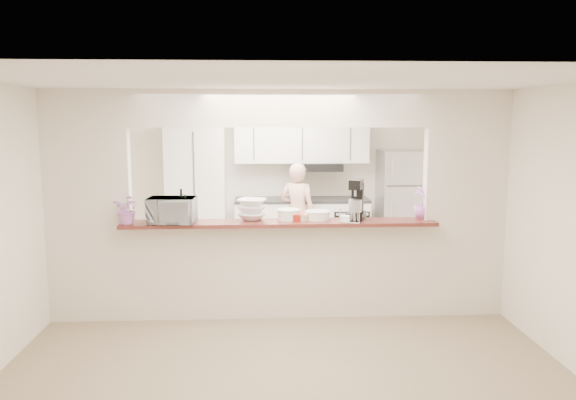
{
  "coord_description": "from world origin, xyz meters",
  "views": [
    {
      "loc": [
        -0.21,
        -6.04,
        2.2
      ],
      "look_at": [
        0.11,
        0.3,
        1.27
      ],
      "focal_mm": 35.0,
      "sensor_mm": 36.0,
      "label": 1
    }
  ],
  "objects": [
    {
      "name": "person",
      "position": [
        0.35,
        2.3,
        0.77
      ],
      "size": [
        0.66,
        0.57,
        1.53
      ],
      "primitive_type": "imported",
      "rotation": [
        0.0,
        0.0,
        2.7
      ],
      "color": "#DEA290",
      "rests_on": "floor"
    },
    {
      "name": "serving_bowls",
      "position": [
        -0.3,
        0.05,
        1.2
      ],
      "size": [
        0.39,
        0.39,
        0.23
      ],
      "primitive_type": "imported",
      "rotation": [
        0.0,
        0.0,
        -0.31
      ],
      "color": "white",
      "rests_on": "bar_counter"
    },
    {
      "name": "toaster_oven",
      "position": [
        -1.15,
        -0.1,
        1.23
      ],
      "size": [
        0.51,
        0.36,
        0.28
      ],
      "primitive_type": "imported",
      "rotation": [
        0.0,
        0.0,
        -0.05
      ],
      "color": "silver",
      "rests_on": "bar_counter"
    },
    {
      "name": "stand_mixer",
      "position": [
        0.85,
        0.06,
        1.29
      ],
      "size": [
        0.28,
        0.34,
        0.44
      ],
      "color": "black",
      "rests_on": "bar_counter"
    },
    {
      "name": "tan_bowl",
      "position": [
        0.24,
        -0.03,
        1.13
      ],
      "size": [
        0.16,
        0.16,
        0.07
      ],
      "primitive_type": "cylinder",
      "color": "tan",
      "rests_on": "bar_counter"
    },
    {
      "name": "plate_stack_a",
      "position": [
        0.1,
        0.03,
        1.15
      ],
      "size": [
        0.25,
        0.25,
        0.12
      ],
      "color": "white",
      "rests_on": "bar_counter"
    },
    {
      "name": "partition",
      "position": [
        0.0,
        0.0,
        1.48
      ],
      "size": [
        5.0,
        0.15,
        2.5
      ],
      "color": "silver",
      "rests_on": "floor"
    },
    {
      "name": "utensil_caddy",
      "position": [
        0.75,
        -0.15,
        1.18
      ],
      "size": [
        0.25,
        0.18,
        0.21
      ],
      "color": "silver",
      "rests_on": "bar_counter"
    },
    {
      "name": "red_bowl",
      "position": [
        0.2,
        -0.03,
        1.13
      ],
      "size": [
        0.16,
        0.16,
        0.08
      ],
      "primitive_type": "cylinder",
      "color": "maroon",
      "rests_on": "bar_counter"
    },
    {
      "name": "kitchen_cabinets",
      "position": [
        -0.19,
        2.72,
        0.97
      ],
      "size": [
        3.15,
        0.62,
        2.25
      ],
      "color": "white",
      "rests_on": "floor"
    },
    {
      "name": "flower_left",
      "position": [
        -1.6,
        -0.15,
        1.25
      ],
      "size": [
        0.36,
        0.34,
        0.32
      ],
      "primitive_type": "imported",
      "rotation": [
        0.0,
        0.0,
        -0.41
      ],
      "color": "#CB6BA8",
      "rests_on": "bar_counter"
    },
    {
      "name": "refrigerator",
      "position": [
        2.05,
        2.65,
        0.85
      ],
      "size": [
        0.75,
        0.7,
        1.7
      ],
      "primitive_type": "cube",
      "color": "#A3A3A7",
      "rests_on": "floor"
    },
    {
      "name": "plate_stack_b",
      "position": [
        0.42,
        0.03,
        1.14
      ],
      "size": [
        0.28,
        0.28,
        0.1
      ],
      "color": "white",
      "rests_on": "bar_counter"
    },
    {
      "name": "tile_overlay",
      "position": [
        0.0,
        1.55,
        0.01
      ],
      "size": [
        5.0,
        2.9,
        0.01
      ],
      "primitive_type": "cube",
      "color": "beige",
      "rests_on": "floor"
    },
    {
      "name": "flower_right",
      "position": [
        1.6,
        0.05,
        1.27
      ],
      "size": [
        0.25,
        0.25,
        0.36
      ],
      "primitive_type": "imported",
      "rotation": [
        0.0,
        0.0,
        -0.27
      ],
      "color": "#D773CE",
      "rests_on": "bar_counter"
    },
    {
      "name": "bar_counter",
      "position": [
        0.0,
        -0.0,
        0.58
      ],
      "size": [
        3.4,
        0.38,
        1.09
      ],
      "color": "silver",
      "rests_on": "floor"
    },
    {
      "name": "floor",
      "position": [
        0.0,
        0.0,
        0.0
      ],
      "size": [
        6.0,
        6.0,
        0.0
      ],
      "primitive_type": "plane",
      "color": "#988967",
      "rests_on": "ground"
    },
    {
      "name": "wine_bottle_b",
      "position": [
        -1.0,
        -0.15,
        1.21
      ],
      "size": [
        0.06,
        0.06,
        0.31
      ],
      "color": "black",
      "rests_on": "bar_counter"
    },
    {
      "name": "wine_bottle_a",
      "position": [
        -1.05,
        -0.08,
        1.23
      ],
      "size": [
        0.07,
        0.07,
        0.37
      ],
      "color": "black",
      "rests_on": "bar_counter"
    }
  ]
}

